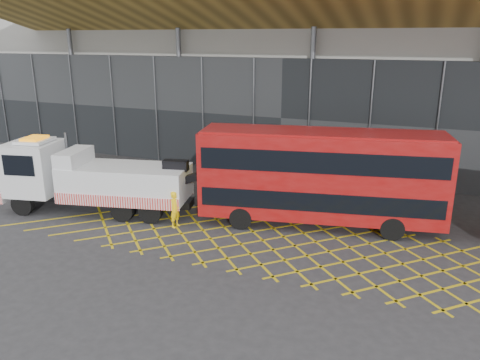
% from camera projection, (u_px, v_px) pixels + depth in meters
% --- Properties ---
extents(ground_plane, '(120.00, 120.00, 0.00)m').
position_uv_depth(ground_plane, '(175.00, 226.00, 24.20)').
color(ground_plane, '#2A2A2C').
extents(road_markings, '(27.96, 7.16, 0.01)m').
position_uv_depth(road_markings, '(278.00, 243.00, 22.14)').
color(road_markings, gold).
rests_on(road_markings, ground_plane).
extents(construction_building, '(55.00, 23.97, 18.00)m').
position_uv_depth(construction_building, '(309.00, 42.00, 37.12)').
color(construction_building, '#979792').
rests_on(construction_building, ground_plane).
extents(recovery_truck, '(12.06, 5.08, 4.20)m').
position_uv_depth(recovery_truck, '(91.00, 178.00, 25.67)').
color(recovery_truck, black).
rests_on(recovery_truck, ground_plane).
extents(bus_towed, '(12.44, 5.26, 4.94)m').
position_uv_depth(bus_towed, '(320.00, 174.00, 23.51)').
color(bus_towed, maroon).
rests_on(bus_towed, ground_plane).
extents(worker, '(0.54, 0.74, 1.88)m').
position_uv_depth(worker, '(175.00, 209.00, 23.81)').
color(worker, yellow).
rests_on(worker, ground_plane).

